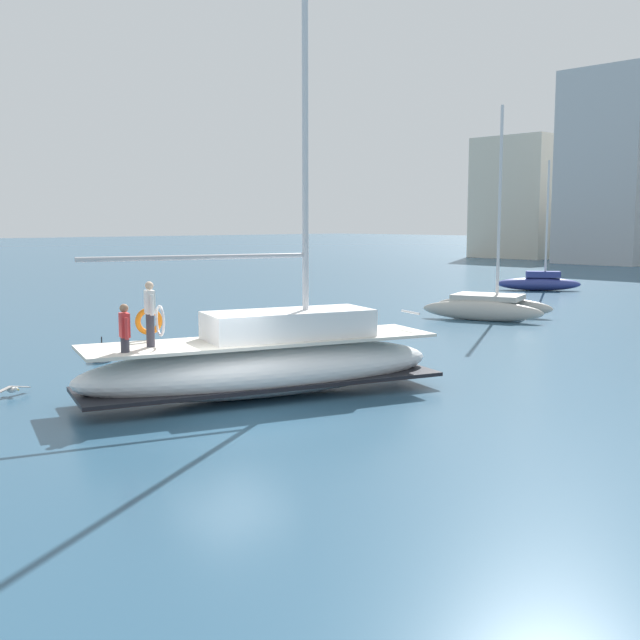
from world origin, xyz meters
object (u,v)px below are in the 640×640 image
Objects in this scene: main_sailboat at (266,361)px; mooring_buoy at (102,355)px; moored_cutter_left at (488,304)px; seagull at (12,389)px; moored_sloop_near at (539,282)px.

main_sailboat reaches higher than mooring_buoy.
mooring_buoy is at bearing -174.70° from main_sailboat.
moored_cutter_left is 22.72m from seagull.
mooring_buoy is (-3.07, 4.14, 0.02)m from seagull.
moored_cutter_left reaches higher than mooring_buoy.
seagull is at bearing -78.65° from moored_sloop_near.
moored_sloop_near is at bearing 113.14° from moored_cutter_left.
moored_sloop_near is 8.94× the size of mooring_buoy.
moored_sloop_near reaches higher than mooring_buoy.
moored_cutter_left is at bearing 107.42° from main_sailboat.
main_sailboat is 15.02× the size of mooring_buoy.
main_sailboat is at bearing 47.65° from seagull.
mooring_buoy is (-1.87, -18.54, -0.46)m from moored_cutter_left.
moored_sloop_near reaches higher than seagull.
main_sailboat is 1.68× the size of moored_sloop_near.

